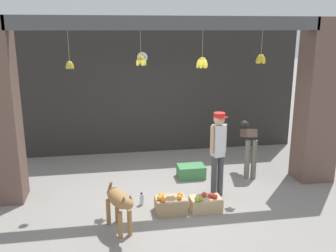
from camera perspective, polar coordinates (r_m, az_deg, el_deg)
name	(u,v)px	position (r m, az deg, el deg)	size (l,w,h in m)	color
ground_plane	(171,194)	(7.17, 0.53, -10.34)	(60.00, 60.00, 0.00)	gray
shop_back_wall	(153,88)	(9.23, -2.37, 5.84)	(7.32, 0.12, 3.24)	#2D2B28
shop_pillar_right	(318,102)	(8.01, 21.90, 3.45)	(0.70, 0.60, 3.24)	brown
storefront_awning	(171,25)	(6.62, 0.52, 15.10)	(5.42, 0.27, 0.91)	#4C4C51
dog	(119,201)	(5.82, -7.47, -11.31)	(0.47, 0.89, 0.71)	#9E7042
shopkeeper	(218,149)	(6.82, 7.65, -3.42)	(0.33, 0.29, 1.59)	#424247
worker_stooping	(249,142)	(8.02, 12.18, -2.42)	(0.31, 0.83, 1.08)	#6B665B
fruit_crate_oranges	(171,204)	(6.48, 0.39, -11.87)	(0.52, 0.39, 0.33)	tan
fruit_crate_apples	(206,203)	(6.57, 5.76, -11.66)	(0.53, 0.35, 0.31)	tan
produce_box_green	(191,171)	(7.90, 3.54, -6.92)	(0.56, 0.39, 0.26)	#42844C
water_bottle	(142,199)	(6.75, -4.03, -11.05)	(0.07, 0.07, 0.23)	silver
wall_clock	(142,57)	(9.04, -3.94, 10.41)	(0.27, 0.03, 0.27)	black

